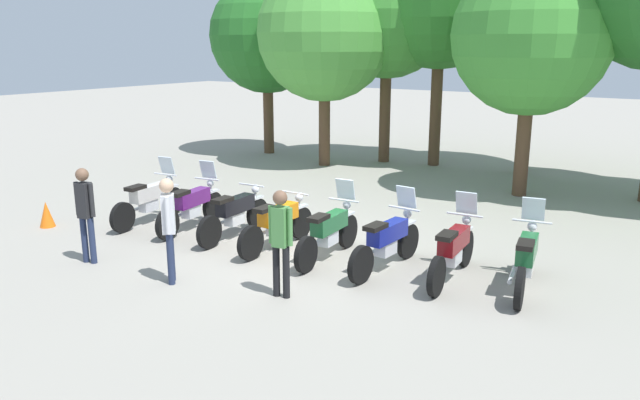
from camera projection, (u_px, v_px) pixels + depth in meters
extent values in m
plane|color=gray|center=(305.00, 252.00, 11.52)|extent=(80.00, 80.00, 0.00)
cylinder|color=black|center=(172.00, 201.00, 13.98)|extent=(0.17, 0.65, 0.64)
cylinder|color=black|center=(123.00, 217.00, 12.64)|extent=(0.17, 0.65, 0.64)
cube|color=silver|center=(171.00, 186.00, 13.90)|extent=(0.16, 0.37, 0.04)
cube|color=silver|center=(149.00, 193.00, 13.27)|extent=(0.36, 0.97, 0.30)
cube|color=silver|center=(149.00, 205.00, 13.29)|extent=(0.26, 0.42, 0.24)
cube|color=black|center=(135.00, 188.00, 12.88)|extent=(0.29, 0.46, 0.08)
cylinder|color=silver|center=(169.00, 188.00, 13.83)|extent=(0.07, 0.23, 0.64)
cylinder|color=silver|center=(165.00, 174.00, 13.67)|extent=(0.62, 0.10, 0.04)
sphere|color=silver|center=(170.00, 179.00, 13.81)|extent=(0.18, 0.18, 0.16)
cylinder|color=silver|center=(133.00, 210.00, 13.12)|extent=(0.15, 0.70, 0.07)
cube|color=silver|center=(167.00, 165.00, 13.67)|extent=(0.37, 0.17, 0.39)
cylinder|color=black|center=(213.00, 206.00, 13.52)|extent=(0.19, 0.65, 0.64)
cylinder|color=black|center=(168.00, 224.00, 12.16)|extent=(0.19, 0.65, 0.64)
cube|color=silver|center=(212.00, 191.00, 13.44)|extent=(0.17, 0.37, 0.04)
cube|color=#59196B|center=(192.00, 198.00, 12.80)|extent=(0.39, 0.98, 0.30)
cube|color=silver|center=(191.00, 211.00, 12.82)|extent=(0.27, 0.43, 0.24)
cube|color=black|center=(179.00, 193.00, 12.40)|extent=(0.30, 0.47, 0.08)
cylinder|color=silver|center=(210.00, 193.00, 13.36)|extent=(0.08, 0.23, 0.64)
cylinder|color=silver|center=(207.00, 179.00, 13.20)|extent=(0.62, 0.12, 0.04)
sphere|color=silver|center=(211.00, 183.00, 13.35)|extent=(0.18, 0.18, 0.16)
cylinder|color=silver|center=(176.00, 217.00, 12.64)|extent=(0.17, 0.70, 0.07)
cube|color=silver|center=(208.00, 169.00, 13.21)|extent=(0.37, 0.18, 0.39)
cylinder|color=black|center=(257.00, 213.00, 12.95)|extent=(0.13, 0.64, 0.64)
cylinder|color=black|center=(209.00, 232.00, 11.65)|extent=(0.13, 0.64, 0.64)
cube|color=silver|center=(257.00, 198.00, 12.86)|extent=(0.14, 0.37, 0.04)
cube|color=black|center=(236.00, 205.00, 12.26)|extent=(0.31, 0.96, 0.30)
cube|color=silver|center=(234.00, 219.00, 12.28)|extent=(0.24, 0.41, 0.24)
cube|color=black|center=(222.00, 200.00, 11.87)|extent=(0.26, 0.45, 0.08)
cylinder|color=silver|center=(254.00, 200.00, 12.80)|extent=(0.06, 0.23, 0.64)
cylinder|color=silver|center=(251.00, 185.00, 12.64)|extent=(0.62, 0.07, 0.04)
sphere|color=silver|center=(255.00, 189.00, 12.78)|extent=(0.17, 0.17, 0.16)
cylinder|color=silver|center=(219.00, 224.00, 12.12)|extent=(0.11, 0.70, 0.07)
cylinder|color=black|center=(301.00, 223.00, 12.26)|extent=(0.11, 0.64, 0.64)
cylinder|color=black|center=(251.00, 243.00, 11.02)|extent=(0.11, 0.64, 0.64)
cube|color=silver|center=(301.00, 206.00, 12.18)|extent=(0.12, 0.36, 0.04)
cube|color=orange|center=(278.00, 214.00, 11.59)|extent=(0.27, 0.95, 0.30)
cube|color=silver|center=(277.00, 228.00, 11.62)|extent=(0.22, 0.40, 0.24)
cube|color=black|center=(265.00, 209.00, 11.22)|extent=(0.24, 0.44, 0.08)
cylinder|color=silver|center=(298.00, 209.00, 12.11)|extent=(0.05, 0.23, 0.64)
cylinder|color=silver|center=(295.00, 193.00, 11.96)|extent=(0.62, 0.04, 0.04)
sphere|color=silver|center=(299.00, 198.00, 12.09)|extent=(0.16, 0.16, 0.16)
cylinder|color=silver|center=(260.00, 234.00, 11.48)|extent=(0.08, 0.70, 0.07)
cylinder|color=black|center=(348.00, 231.00, 11.72)|extent=(0.14, 0.64, 0.64)
cylinder|color=black|center=(306.00, 255.00, 10.42)|extent=(0.14, 0.64, 0.64)
cube|color=silver|center=(348.00, 214.00, 11.64)|extent=(0.14, 0.37, 0.04)
cube|color=#1E6033|center=(330.00, 223.00, 11.03)|extent=(0.32, 0.96, 0.30)
cube|color=silver|center=(328.00, 238.00, 11.05)|extent=(0.24, 0.41, 0.24)
cube|color=black|center=(318.00, 218.00, 10.64)|extent=(0.27, 0.45, 0.08)
cylinder|color=silver|center=(346.00, 216.00, 11.57)|extent=(0.06, 0.23, 0.64)
cylinder|color=silver|center=(344.00, 200.00, 11.41)|extent=(0.62, 0.07, 0.04)
sphere|color=silver|center=(347.00, 205.00, 11.55)|extent=(0.17, 0.17, 0.16)
cylinder|color=silver|center=(312.00, 244.00, 10.89)|extent=(0.11, 0.70, 0.07)
cube|color=silver|center=(345.00, 189.00, 11.41)|extent=(0.37, 0.15, 0.39)
cylinder|color=black|center=(408.00, 241.00, 11.13)|extent=(0.14, 0.65, 0.64)
cylinder|color=black|center=(361.00, 265.00, 9.93)|extent=(0.14, 0.65, 0.64)
cube|color=silver|center=(409.00, 223.00, 11.05)|extent=(0.14, 0.37, 0.04)
cube|color=navy|center=(388.00, 232.00, 10.49)|extent=(0.32, 0.97, 0.30)
cube|color=silver|center=(386.00, 248.00, 10.51)|extent=(0.25, 0.41, 0.24)
cube|color=black|center=(376.00, 227.00, 10.13)|extent=(0.27, 0.46, 0.08)
cylinder|color=silver|center=(406.00, 225.00, 10.99)|extent=(0.07, 0.23, 0.64)
cylinder|color=silver|center=(404.00, 208.00, 10.83)|extent=(0.62, 0.08, 0.04)
sphere|color=silver|center=(408.00, 213.00, 10.96)|extent=(0.17, 0.17, 0.16)
cylinder|color=silver|center=(368.00, 254.00, 10.39)|extent=(0.12, 0.70, 0.07)
cube|color=silver|center=(406.00, 197.00, 10.83)|extent=(0.37, 0.16, 0.39)
cylinder|color=black|center=(466.00, 248.00, 10.74)|extent=(0.14, 0.65, 0.64)
cylinder|color=black|center=(436.00, 277.00, 9.43)|extent=(0.14, 0.65, 0.64)
cube|color=silver|center=(467.00, 230.00, 10.66)|extent=(0.14, 0.37, 0.04)
cube|color=maroon|center=(454.00, 240.00, 10.04)|extent=(0.32, 0.97, 0.30)
cube|color=silver|center=(452.00, 257.00, 10.07)|extent=(0.25, 0.41, 0.24)
cube|color=black|center=(447.00, 236.00, 9.66)|extent=(0.27, 0.46, 0.08)
cylinder|color=silver|center=(465.00, 232.00, 10.59)|extent=(0.07, 0.23, 0.64)
cylinder|color=silver|center=(465.00, 215.00, 10.43)|extent=(0.62, 0.08, 0.04)
sphere|color=silver|center=(467.00, 220.00, 10.57)|extent=(0.17, 0.17, 0.16)
cylinder|color=silver|center=(437.00, 264.00, 9.90)|extent=(0.12, 0.70, 0.07)
cube|color=silver|center=(467.00, 203.00, 10.43)|extent=(0.37, 0.16, 0.39)
cylinder|color=black|center=(530.00, 256.00, 10.35)|extent=(0.21, 0.65, 0.64)
cylinder|color=black|center=(520.00, 288.00, 8.98)|extent=(0.21, 0.65, 0.64)
cube|color=silver|center=(531.00, 237.00, 10.27)|extent=(0.18, 0.38, 0.04)
cube|color=#1E6033|center=(527.00, 249.00, 9.62)|extent=(0.42, 0.98, 0.30)
cube|color=silver|center=(525.00, 266.00, 9.65)|extent=(0.28, 0.43, 0.24)
cube|color=black|center=(526.00, 245.00, 9.22)|extent=(0.31, 0.47, 0.08)
cylinder|color=silver|center=(531.00, 240.00, 10.20)|extent=(0.09, 0.23, 0.64)
cylinder|color=silver|center=(532.00, 222.00, 10.03)|extent=(0.62, 0.14, 0.04)
sphere|color=silver|center=(532.00, 226.00, 10.18)|extent=(0.18, 0.18, 0.16)
cylinder|color=silver|center=(512.00, 275.00, 9.46)|extent=(0.19, 0.70, 0.07)
cube|color=silver|center=(533.00, 209.00, 10.04)|extent=(0.38, 0.19, 0.39)
cylinder|color=black|center=(286.00, 272.00, 9.35)|extent=(0.13, 0.13, 0.82)
cylinder|color=black|center=(276.00, 271.00, 9.42)|extent=(0.13, 0.13, 0.82)
cube|color=#4C8C47|center=(281.00, 227.00, 9.21)|extent=(0.25, 0.23, 0.61)
cylinder|color=#4C8C47|center=(290.00, 227.00, 9.14)|extent=(0.09, 0.09, 0.58)
cylinder|color=#4C8C47|center=(271.00, 224.00, 9.27)|extent=(0.09, 0.09, 0.58)
sphere|color=brown|center=(280.00, 198.00, 9.10)|extent=(0.25, 0.25, 0.22)
cylinder|color=#232D4C|center=(171.00, 260.00, 9.88)|extent=(0.16, 0.16, 0.84)
cylinder|color=#232D4C|center=(171.00, 256.00, 10.04)|extent=(0.16, 0.16, 0.84)
cube|color=silver|center=(168.00, 214.00, 9.77)|extent=(0.30, 0.30, 0.63)
cylinder|color=silver|center=(167.00, 216.00, 9.62)|extent=(0.11, 0.11, 0.60)
cylinder|color=silver|center=(169.00, 210.00, 9.92)|extent=(0.11, 0.11, 0.60)
sphere|color=#DBAD89|center=(166.00, 186.00, 9.66)|extent=(0.32, 0.32, 0.23)
cylinder|color=#232D4C|center=(92.00, 241.00, 10.84)|extent=(0.13, 0.13, 0.83)
cylinder|color=#232D4C|center=(85.00, 240.00, 10.90)|extent=(0.13, 0.13, 0.83)
cube|color=#262628|center=(84.00, 200.00, 10.69)|extent=(0.26, 0.24, 0.63)
cylinder|color=#262628|center=(92.00, 200.00, 10.63)|extent=(0.09, 0.09, 0.59)
cylinder|color=#262628|center=(77.00, 199.00, 10.74)|extent=(0.09, 0.09, 0.59)
sphere|color=brown|center=(82.00, 175.00, 10.58)|extent=(0.27, 0.27, 0.23)
cylinder|color=brown|center=(268.00, 115.00, 21.73)|extent=(0.36, 0.36, 2.70)
sphere|color=#236623|center=(267.00, 36.00, 21.07)|extent=(3.91, 3.91, 3.91)
cylinder|color=brown|center=(324.00, 124.00, 19.49)|extent=(0.36, 0.36, 2.65)
sphere|color=#4C9E3D|center=(325.00, 33.00, 18.80)|extent=(4.17, 4.17, 4.17)
cylinder|color=brown|center=(385.00, 111.00, 20.04)|extent=(0.36, 0.36, 3.31)
sphere|color=#3D8E33|center=(387.00, 12.00, 19.28)|extent=(4.13, 4.13, 4.13)
cylinder|color=brown|center=(436.00, 109.00, 19.39)|extent=(0.36, 0.36, 3.62)
sphere|color=#2D7A28|center=(441.00, 1.00, 18.60)|extent=(4.07, 4.07, 4.07)
cylinder|color=brown|center=(525.00, 111.00, 18.20)|extent=(0.36, 0.36, 3.75)
cylinder|color=brown|center=(523.00, 145.00, 15.55)|extent=(0.36, 0.36, 2.63)
sphere|color=#3D8E33|center=(532.00, 35.00, 14.89)|extent=(3.90, 3.90, 3.90)
cone|color=orange|center=(47.00, 214.00, 13.05)|extent=(0.32, 0.32, 0.55)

